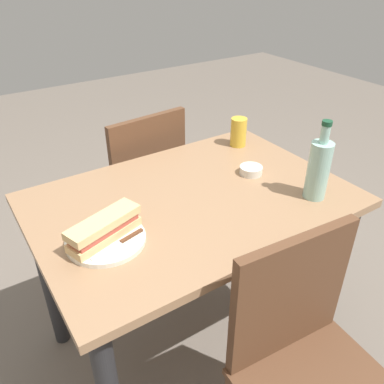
{
  "coord_description": "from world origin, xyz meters",
  "views": [
    {
      "loc": [
        0.63,
        0.96,
        1.47
      ],
      "look_at": [
        0.0,
        0.0,
        0.75
      ],
      "focal_mm": 37.29,
      "sensor_mm": 36.0,
      "label": 1
    }
  ],
  "objects_px": {
    "beer_glass": "(238,132)",
    "dining_table": "(192,226)",
    "knife_near": "(121,242)",
    "olive_bowl": "(251,170)",
    "baguette_sandwich_near": "(104,228)",
    "water_bottle": "(319,169)",
    "plate_near": "(106,240)",
    "chair_far": "(307,363)",
    "chair_near": "(140,183)"
  },
  "relations": [
    {
      "from": "dining_table",
      "to": "plate_near",
      "type": "xyz_separation_m",
      "value": [
        0.34,
        0.07,
        0.13
      ]
    },
    {
      "from": "chair_far",
      "to": "dining_table",
      "type": "bearing_deg",
      "value": -89.31
    },
    {
      "from": "chair_near",
      "to": "plate_near",
      "type": "height_order",
      "value": "chair_near"
    },
    {
      "from": "chair_near",
      "to": "water_bottle",
      "type": "height_order",
      "value": "water_bottle"
    },
    {
      "from": "baguette_sandwich_near",
      "to": "water_bottle",
      "type": "distance_m",
      "value": 0.71
    },
    {
      "from": "water_bottle",
      "to": "beer_glass",
      "type": "distance_m",
      "value": 0.47
    },
    {
      "from": "chair_far",
      "to": "chair_near",
      "type": "distance_m",
      "value": 1.13
    },
    {
      "from": "chair_far",
      "to": "olive_bowl",
      "type": "distance_m",
      "value": 0.69
    },
    {
      "from": "knife_near",
      "to": "water_bottle",
      "type": "xyz_separation_m",
      "value": [
        -0.67,
        0.11,
        0.09
      ]
    },
    {
      "from": "baguette_sandwich_near",
      "to": "knife_near",
      "type": "xyz_separation_m",
      "value": [
        -0.03,
        0.05,
        -0.03
      ]
    },
    {
      "from": "chair_far",
      "to": "knife_near",
      "type": "bearing_deg",
      "value": -54.62
    },
    {
      "from": "chair_far",
      "to": "chair_near",
      "type": "height_order",
      "value": "same"
    },
    {
      "from": "chair_far",
      "to": "knife_near",
      "type": "height_order",
      "value": "chair_far"
    },
    {
      "from": "chair_near",
      "to": "chair_far",
      "type": "bearing_deg",
      "value": 86.85
    },
    {
      "from": "chair_far",
      "to": "water_bottle",
      "type": "relative_size",
      "value": 3.11
    },
    {
      "from": "olive_bowl",
      "to": "chair_near",
      "type": "bearing_deg",
      "value": -69.39
    },
    {
      "from": "chair_near",
      "to": "beer_glass",
      "type": "relative_size",
      "value": 7.06
    },
    {
      "from": "chair_near",
      "to": "plate_near",
      "type": "distance_m",
      "value": 0.79
    },
    {
      "from": "knife_near",
      "to": "water_bottle",
      "type": "bearing_deg",
      "value": 170.4
    },
    {
      "from": "beer_glass",
      "to": "olive_bowl",
      "type": "relative_size",
      "value": 1.42
    },
    {
      "from": "baguette_sandwich_near",
      "to": "chair_far",
      "type": "bearing_deg",
      "value": 124.91
    },
    {
      "from": "dining_table",
      "to": "chair_near",
      "type": "relative_size",
      "value": 1.25
    },
    {
      "from": "knife_near",
      "to": "olive_bowl",
      "type": "relative_size",
      "value": 2.08
    },
    {
      "from": "beer_glass",
      "to": "olive_bowl",
      "type": "xyz_separation_m",
      "value": [
        0.12,
        0.23,
        -0.05
      ]
    },
    {
      "from": "chair_far",
      "to": "beer_glass",
      "type": "bearing_deg",
      "value": -115.67
    },
    {
      "from": "dining_table",
      "to": "knife_near",
      "type": "height_order",
      "value": "knife_near"
    },
    {
      "from": "plate_near",
      "to": "knife_near",
      "type": "height_order",
      "value": "knife_near"
    },
    {
      "from": "beer_glass",
      "to": "dining_table",
      "type": "bearing_deg",
      "value": 31.5
    },
    {
      "from": "knife_near",
      "to": "olive_bowl",
      "type": "distance_m",
      "value": 0.6
    },
    {
      "from": "chair_far",
      "to": "plate_near",
      "type": "bearing_deg",
      "value": -55.09
    },
    {
      "from": "chair_near",
      "to": "plate_near",
      "type": "relative_size",
      "value": 3.68
    },
    {
      "from": "dining_table",
      "to": "beer_glass",
      "type": "bearing_deg",
      "value": -148.5
    },
    {
      "from": "baguette_sandwich_near",
      "to": "dining_table",
      "type": "bearing_deg",
      "value": -169.13
    },
    {
      "from": "beer_glass",
      "to": "chair_far",
      "type": "bearing_deg",
      "value": 64.33
    },
    {
      "from": "dining_table",
      "to": "plate_near",
      "type": "height_order",
      "value": "plate_near"
    },
    {
      "from": "beer_glass",
      "to": "plate_near",
      "type": "bearing_deg",
      "value": 22.66
    },
    {
      "from": "baguette_sandwich_near",
      "to": "water_bottle",
      "type": "height_order",
      "value": "water_bottle"
    },
    {
      "from": "baguette_sandwich_near",
      "to": "chair_near",
      "type": "bearing_deg",
      "value": -123.07
    },
    {
      "from": "plate_near",
      "to": "beer_glass",
      "type": "xyz_separation_m",
      "value": [
        -0.74,
        -0.31,
        0.05
      ]
    },
    {
      "from": "baguette_sandwich_near",
      "to": "knife_near",
      "type": "bearing_deg",
      "value": 120.12
    },
    {
      "from": "beer_glass",
      "to": "knife_near",
      "type": "bearing_deg",
      "value": 26.56
    },
    {
      "from": "plate_near",
      "to": "water_bottle",
      "type": "bearing_deg",
      "value": 167.03
    },
    {
      "from": "olive_bowl",
      "to": "chair_far",
      "type": "bearing_deg",
      "value": 65.17
    },
    {
      "from": "baguette_sandwich_near",
      "to": "water_bottle",
      "type": "relative_size",
      "value": 0.87
    },
    {
      "from": "chair_near",
      "to": "beer_glass",
      "type": "bearing_deg",
      "value": 135.19
    },
    {
      "from": "dining_table",
      "to": "knife_near",
      "type": "distance_m",
      "value": 0.36
    },
    {
      "from": "plate_near",
      "to": "olive_bowl",
      "type": "relative_size",
      "value": 2.73
    },
    {
      "from": "plate_near",
      "to": "olive_bowl",
      "type": "bearing_deg",
      "value": -172.49
    },
    {
      "from": "plate_near",
      "to": "water_bottle",
      "type": "relative_size",
      "value": 0.84
    },
    {
      "from": "baguette_sandwich_near",
      "to": "knife_near",
      "type": "height_order",
      "value": "baguette_sandwich_near"
    }
  ]
}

